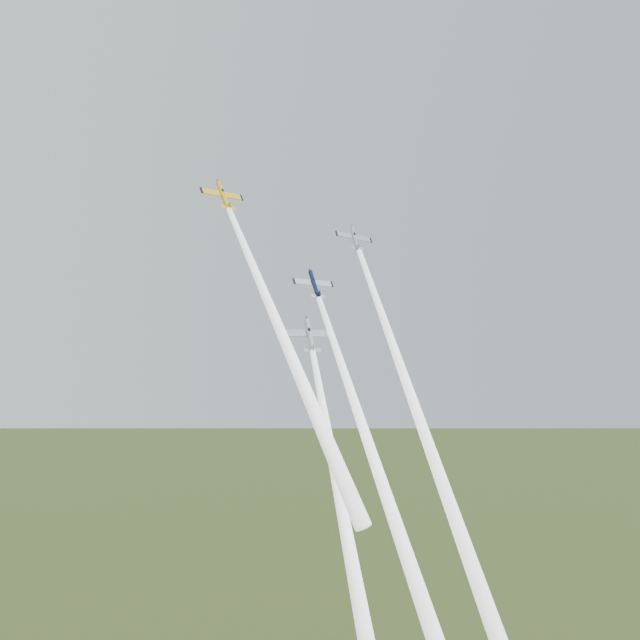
% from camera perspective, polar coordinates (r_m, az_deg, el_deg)
% --- Properties ---
extents(plane_yellow, '(8.53, 6.34, 7.82)m').
position_cam_1_polar(plane_yellow, '(142.31, -6.90, 8.78)').
color(plane_yellow, yellow).
extents(smoke_trail_yellow, '(3.92, 37.62, 49.92)m').
position_cam_1_polar(smoke_trail_yellow, '(122.83, -2.31, -2.00)').
color(smoke_trail_yellow, white).
extents(plane_navy, '(8.75, 6.69, 7.21)m').
position_cam_1_polar(plane_navy, '(142.11, -0.42, 2.56)').
color(plane_navy, '#0E183E').
extents(smoke_trail_navy, '(8.25, 37.41, 49.82)m').
position_cam_1_polar(smoke_trail_navy, '(124.79, 3.55, -8.99)').
color(smoke_trail_navy, white).
extents(plane_silver_right, '(8.87, 6.54, 7.42)m').
position_cam_1_polar(plane_silver_right, '(148.59, 2.48, 5.84)').
color(plane_silver_right, '#A3ABB1').
extents(smoke_trail_silver_right, '(11.69, 44.11, 59.48)m').
position_cam_1_polar(smoke_trail_silver_right, '(126.68, 7.07, -6.97)').
color(smoke_trail_silver_right, white).
extents(plane_silver_low, '(10.38, 8.87, 7.83)m').
position_cam_1_polar(plane_silver_low, '(134.93, -0.74, -1.11)').
color(plane_silver_low, '#A9B1B8').
extents(smoke_trail_silver_low, '(13.88, 32.67, 44.89)m').
position_cam_1_polar(smoke_trail_silver_low, '(119.38, 1.43, -12.59)').
color(smoke_trail_silver_low, white).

